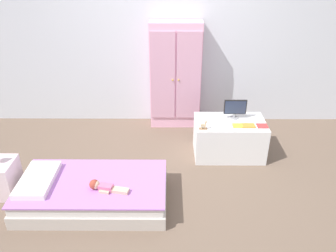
{
  "coord_description": "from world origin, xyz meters",
  "views": [
    {
      "loc": [
        0.05,
        -3.04,
        2.34
      ],
      "look_at": [
        0.03,
        0.28,
        0.56
      ],
      "focal_mm": 36.33,
      "sensor_mm": 36.0,
      "label": 1
    }
  ],
  "objects": [
    {
      "name": "ground_plane",
      "position": [
        0.0,
        0.0,
        -0.01
      ],
      "size": [
        10.0,
        10.0,
        0.02
      ],
      "primitive_type": "cube",
      "color": "brown"
    },
    {
      "name": "back_wall",
      "position": [
        0.0,
        1.57,
        1.35
      ],
      "size": [
        6.4,
        0.05,
        2.7
      ],
      "primitive_type": "cube",
      "color": "silver",
      "rests_on": "ground_plane"
    },
    {
      "name": "bed",
      "position": [
        -0.72,
        -0.34,
        0.13
      ],
      "size": [
        1.47,
        0.8,
        0.26
      ],
      "color": "beige",
      "rests_on": "ground_plane"
    },
    {
      "name": "pillow",
      "position": [
        -1.26,
        -0.34,
        0.28
      ],
      "size": [
        0.31,
        0.57,
        0.06
      ],
      "primitive_type": "cube",
      "color": "white",
      "rests_on": "bed"
    },
    {
      "name": "doll",
      "position": [
        -0.6,
        -0.45,
        0.29
      ],
      "size": [
        0.39,
        0.16,
        0.1
      ],
      "color": "#D6668E",
      "rests_on": "bed"
    },
    {
      "name": "wardrobe",
      "position": [
        0.13,
        1.4,
        0.74
      ],
      "size": [
        0.69,
        0.3,
        1.47
      ],
      "color": "#EFADCC",
      "rests_on": "ground_plane"
    },
    {
      "name": "tv_stand",
      "position": [
        0.78,
        0.59,
        0.23
      ],
      "size": [
        0.84,
        0.53,
        0.46
      ],
      "primitive_type": "cube",
      "color": "white",
      "rests_on": "ground_plane"
    },
    {
      "name": "tv_monitor",
      "position": [
        0.84,
        0.68,
        0.6
      ],
      "size": [
        0.27,
        0.1,
        0.24
      ],
      "color": "#99999E",
      "rests_on": "tv_stand"
    },
    {
      "name": "rocking_horse_toy",
      "position": [
        0.44,
        0.4,
        0.51
      ],
      "size": [
        0.09,
        0.04,
        0.11
      ],
      "color": "#8E6642",
      "rests_on": "tv_stand"
    },
    {
      "name": "book_yellow",
      "position": [
        0.85,
        0.47,
        0.46
      ],
      "size": [
        0.11,
        0.09,
        0.02
      ],
      "primitive_type": "cube",
      "color": "gold",
      "rests_on": "tv_stand"
    },
    {
      "name": "book_orange",
      "position": [
        0.97,
        0.47,
        0.46
      ],
      "size": [
        0.15,
        0.1,
        0.02
      ],
      "primitive_type": "cube",
      "color": "orange",
      "rests_on": "tv_stand"
    },
    {
      "name": "book_red",
      "position": [
        1.14,
        0.47,
        0.46
      ],
      "size": [
        0.12,
        0.11,
        0.01
      ],
      "primitive_type": "cube",
      "color": "#CC3838",
      "rests_on": "tv_stand"
    }
  ]
}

